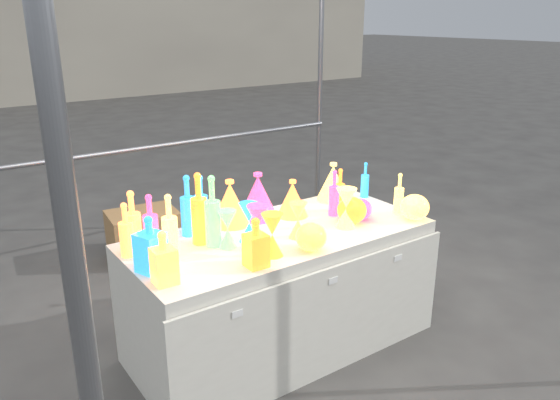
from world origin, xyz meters
TOP-DOWN VIEW (x-y plane):
  - ground at (0.00, 0.00)m, footprint 80.00×80.00m
  - display_table at (0.00, -0.01)m, footprint 1.84×0.83m
  - cardboard_box_closed at (-0.20, 1.72)m, footprint 0.59×0.46m
  - cardboard_box_flat at (0.83, 2.01)m, footprint 0.82×0.70m
  - bottle_0 at (-0.84, 0.19)m, footprint 0.09×0.09m
  - bottle_1 at (-0.36, 0.29)m, footprint 0.09×0.09m
  - bottle_2 at (-0.45, 0.13)m, footprint 0.10×0.10m
  - bottle_3 at (-0.71, 0.19)m, footprint 0.11×0.11m
  - bottle_4 at (-0.66, 0.05)m, footprint 0.10×0.10m
  - bottle_5 at (-0.41, 0.05)m, footprint 0.11×0.11m
  - bottle_6 at (-0.79, 0.23)m, footprint 0.11×0.11m
  - bottle_7 at (-0.45, 0.27)m, footprint 0.09×0.09m
  - decanter_0 at (-0.81, -0.21)m, footprint 0.11×0.11m
  - decanter_1 at (-0.36, -0.30)m, footprint 0.11×0.11m
  - decanter_2 at (-0.81, -0.05)m, footprint 0.16×0.16m
  - hourglass_0 at (-0.22, -0.24)m, footprint 0.12×0.12m
  - hourglass_1 at (-0.23, -0.12)m, footprint 0.15×0.15m
  - hourglass_2 at (0.37, -0.16)m, footprint 0.13×0.13m
  - hourglass_3 at (-0.35, -0.01)m, footprint 0.13×0.13m
  - hourglass_4 at (0.04, -0.12)m, footprint 0.12×0.12m
  - hourglass_5 at (-0.22, -0.01)m, footprint 0.13×0.13m
  - globe_0 at (-0.01, -0.30)m, footprint 0.21×0.21m
  - globe_1 at (0.81, -0.30)m, footprint 0.22×0.22m
  - globe_2 at (0.45, -0.13)m, footprint 0.22×0.22m
  - globe_3 at (0.53, -0.11)m, footprint 0.19×0.19m
  - lampshade_0 at (-0.17, 0.28)m, footprint 0.29×0.29m
  - lampshade_1 at (0.23, 0.18)m, footprint 0.20×0.20m
  - lampshade_2 at (0.03, 0.28)m, footprint 0.29×0.29m
  - lampshade_3 at (0.64, 0.28)m, footprint 0.22×0.22m
  - bottle_8 at (0.86, 0.20)m, footprint 0.07×0.07m
  - bottle_9 at (0.53, 0.08)m, footprint 0.07×0.07m
  - bottle_10 at (0.45, 0.04)m, footprint 0.07×0.07m
  - bottle_11 at (0.80, -0.17)m, footprint 0.07×0.07m

SIDE VIEW (x-z plane):
  - ground at x=0.00m, z-range 0.00..0.00m
  - cardboard_box_flat at x=0.83m, z-range 0.00..0.06m
  - cardboard_box_closed at x=-0.20m, z-range 0.00..0.40m
  - display_table at x=0.00m, z-range 0.00..0.75m
  - globe_3 at x=0.53m, z-range 0.75..0.87m
  - globe_0 at x=-0.01m, z-range 0.75..0.89m
  - globe_1 at x=0.81m, z-range 0.75..0.89m
  - globe_2 at x=0.45m, z-range 0.75..0.90m
  - hourglass_4 at x=0.04m, z-range 0.75..0.96m
  - hourglass_3 at x=-0.35m, z-range 0.75..0.96m
  - hourglass_5 at x=-0.22m, z-range 0.75..0.98m
  - hourglass_0 at x=-0.22m, z-range 0.75..0.98m
  - lampshade_1 at x=0.23m, z-range 0.75..0.99m
  - hourglass_2 at x=0.37m, z-range 0.75..0.99m
  - hourglass_1 at x=-0.23m, z-range 0.75..1.00m
  - bottle_8 at x=0.86m, z-range 0.75..1.00m
  - lampshade_3 at x=0.64m, z-range 0.75..1.01m
  - decanter_1 at x=-0.36m, z-range 0.75..1.01m
  - decanter_0 at x=-0.81m, z-range 0.75..1.02m
  - bottle_11 at x=0.80m, z-range 0.75..1.02m
  - lampshade_0 at x=-0.17m, z-range 0.75..1.03m
  - bottle_9 at x=0.53m, z-range 0.75..1.03m
  - decanter_2 at x=-0.81m, z-range 0.75..1.04m
  - lampshade_2 at x=0.03m, z-range 0.75..1.04m
  - bottle_10 at x=0.45m, z-range 0.75..1.05m
  - bottle_0 at x=-0.84m, z-range 0.75..1.05m
  - bottle_3 at x=-0.71m, z-range 0.75..1.07m
  - bottle_1 at x=-0.36m, z-range 0.75..1.09m
  - bottle_6 at x=-0.79m, z-range 0.75..1.09m
  - bottle_4 at x=-0.66m, z-range 0.75..1.10m
  - bottle_7 at x=-0.45m, z-range 0.75..1.11m
  - bottle_5 at x=-0.41m, z-range 0.75..1.15m
  - bottle_2 at x=-0.45m, z-range 0.75..1.16m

